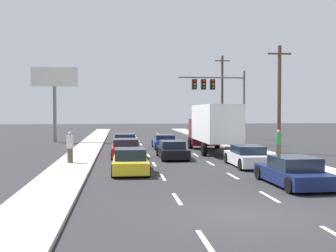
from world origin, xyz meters
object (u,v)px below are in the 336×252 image
car_yellow (130,162)px  utility_pole_mid (279,98)px  utility_pole_far (222,96)px  car_navy (293,173)px  car_black (172,150)px  car_white (248,157)px  pedestrian_mid_block (278,143)px  roadside_billboard (54,88)px  car_blue (164,142)px  traffic_signal_mast (215,90)px  pedestrian_near_corner (70,147)px  car_tan (125,142)px  box_truck (213,125)px  car_red (126,149)px

car_yellow → utility_pole_mid: 14.93m
utility_pole_far → car_navy: bearing=-98.6°
car_black → utility_pole_mid: bearing=18.2°
car_white → car_navy: car_navy is taller
car_yellow → utility_pole_mid: bearing=38.4°
pedestrian_mid_block → roadside_billboard: bearing=133.7°
car_yellow → car_navy: bearing=-34.6°
car_yellow → car_blue: size_ratio=1.00×
utility_pole_mid → traffic_signal_mast: bearing=109.9°
car_black → pedestrian_near_corner: 6.93m
roadside_billboard → pedestrian_mid_block: size_ratio=4.24×
car_tan → roadside_billboard: roadside_billboard is taller
car_white → traffic_signal_mast: bearing=83.9°
car_blue → traffic_signal_mast: 7.81m
car_blue → traffic_signal_mast: size_ratio=0.63×
car_yellow → car_white: size_ratio=1.03×
traffic_signal_mast → pedestrian_mid_block: traffic_signal_mast is taller
utility_pole_mid → pedestrian_near_corner: utility_pole_mid is taller
car_black → box_truck: bearing=44.4°
car_tan → utility_pole_far: utility_pole_far is taller
car_blue → roadside_billboard: size_ratio=0.58×
traffic_signal_mast → utility_pole_mid: 8.94m
car_black → car_navy: car_navy is taller
car_black → roadside_billboard: bearing=121.7°
pedestrian_near_corner → car_navy: bearing=-38.7°
car_navy → pedestrian_near_corner: pedestrian_near_corner is taller
box_truck → car_red: bearing=-159.5°
traffic_signal_mast → roadside_billboard: size_ratio=0.92×
car_navy → utility_pole_far: 32.68m
car_yellow → car_white: bearing=13.7°
roadside_billboard → pedestrian_mid_block: bearing=-46.3°
utility_pole_far → pedestrian_mid_block: size_ratio=5.40×
car_navy → pedestrian_near_corner: 12.93m
car_tan → utility_pole_mid: size_ratio=0.56×
car_yellow → pedestrian_near_corner: size_ratio=2.46×
car_black → utility_pole_far: (8.60, 21.18, 4.45)m
car_tan → pedestrian_mid_block: bearing=-42.2°
box_truck → pedestrian_near_corner: size_ratio=4.93×
car_blue → pedestrian_near_corner: bearing=-122.8°
car_yellow → pedestrian_mid_block: size_ratio=2.47×
car_black → box_truck: 5.20m
car_red → car_tan: bearing=89.9°
box_truck → utility_pole_far: (5.06, 17.70, 2.90)m
car_yellow → car_blue: bearing=76.8°
car_navy → pedestrian_mid_block: size_ratio=2.51×
car_navy → traffic_signal_mast: 22.50m
car_tan → car_navy: (6.79, -18.37, -0.03)m
car_black → pedestrian_mid_block: size_ratio=2.46×
car_blue → utility_pole_mid: (8.15, -4.72, 3.61)m
car_navy → roadside_billboard: 30.72m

